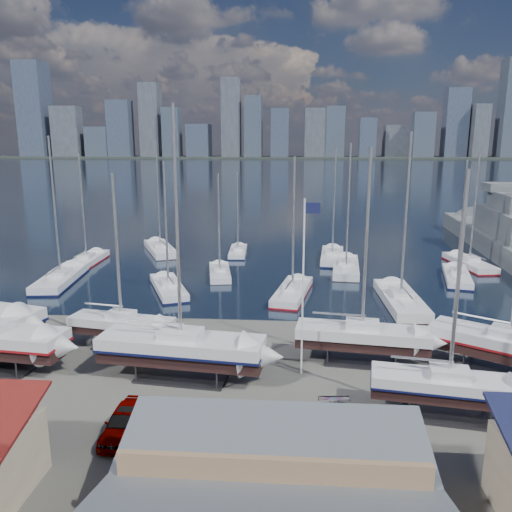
{
  "coord_description": "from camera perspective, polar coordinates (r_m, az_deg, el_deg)",
  "views": [
    {
      "loc": [
        0.59,
        -42.38,
        15.39
      ],
      "look_at": [
        -3.08,
        8.0,
        4.14
      ],
      "focal_mm": 35.0,
      "sensor_mm": 36.0,
      "label": 1
    }
  ],
  "objects": [
    {
      "name": "ground",
      "position": [
        35.85,
        2.9,
        -12.88
      ],
      "size": [
        1400.0,
        1400.0,
        0.0
      ],
      "primitive_type": "plane",
      "color": "#605E59",
      "rests_on": "ground"
    },
    {
      "name": "water",
      "position": [
        342.73,
        4.13,
        9.93
      ],
      "size": [
        1400.0,
        600.0,
        0.4
      ],
      "primitive_type": "cube",
      "color": "#172236",
      "rests_on": "ground"
    },
    {
      "name": "far_shore",
      "position": [
        602.55,
        4.19,
        11.17
      ],
      "size": [
        1400.0,
        80.0,
        2.2
      ],
      "primitive_type": "cube",
      "color": "#2D332D",
      "rests_on": "ground"
    },
    {
      "name": "skyline",
      "position": [
        596.67,
        3.47,
        14.81
      ],
      "size": [
        639.14,
        43.8,
        107.69
      ],
      "color": "#475166",
      "rests_on": "far_shore"
    },
    {
      "name": "shed_grey",
      "position": [
        21.07,
        1.83,
        -26.38
      ],
      "size": [
        12.6,
        8.4,
        4.17
      ],
      "color": "#8C6B4C",
      "rests_on": "ground"
    },
    {
      "name": "sailboat_cradle_2",
      "position": [
        39.99,
        -15.1,
        -7.53
      ],
      "size": [
        8.38,
        3.69,
        13.44
      ],
      "rotation": [
        0.0,
        0.0,
        -0.18
      ],
      "color": "#2D2D33",
      "rests_on": "ground"
    },
    {
      "name": "sailboat_cradle_3",
      "position": [
        34.15,
        -8.55,
        -10.37
      ],
      "size": [
        11.43,
        4.4,
        17.86
      ],
      "rotation": [
        0.0,
        0.0,
        -0.12
      ],
      "color": "#2D2D33",
      "rests_on": "ground"
    },
    {
      "name": "sailboat_cradle_4",
      "position": [
        36.87,
        12.0,
        -8.96
      ],
      "size": [
        9.58,
        3.75,
        15.28
      ],
      "rotation": [
        0.0,
        0.0,
        -0.12
      ],
      "color": "#2D2D33",
      "rests_on": "ground"
    },
    {
      "name": "sailboat_cradle_5",
      "position": [
        31.31,
        21.16,
        -13.71
      ],
      "size": [
        8.96,
        3.74,
        14.19
      ],
      "rotation": [
        0.0,
        0.0,
        -0.15
      ],
      "color": "#2D2D33",
      "rests_on": "ground"
    },
    {
      "name": "sailboat_cradle_6",
      "position": [
        38.28,
        26.98,
        -9.18
      ],
      "size": [
        10.22,
        8.04,
        16.61
      ],
      "rotation": [
        0.0,
        0.0,
        -0.58
      ],
      "color": "#2D2D33",
      "rests_on": "ground"
    },
    {
      "name": "sailboat_moored_0",
      "position": [
        61.13,
        -21.39,
        -2.61
      ],
      "size": [
        4.5,
        11.76,
        17.15
      ],
      "rotation": [
        0.0,
        0.0,
        1.69
      ],
      "color": "black",
      "rests_on": "water"
    },
    {
      "name": "sailboat_moored_1",
      "position": [
        69.54,
        -18.77,
        -0.65
      ],
      "size": [
        3.05,
        10.12,
        15.03
      ],
      "rotation": [
        0.0,
        0.0,
        1.59
      ],
      "color": "black",
      "rests_on": "water"
    },
    {
      "name": "sailboat_moored_2",
      "position": [
        74.23,
        -10.87,
        0.62
      ],
      "size": [
        7.48,
        11.41,
        16.8
      ],
      "rotation": [
        0.0,
        0.0,
        2.0
      ],
      "color": "black",
      "rests_on": "water"
    },
    {
      "name": "sailboat_moored_3",
      "position": [
        54.38,
        -9.97,
        -3.74
      ],
      "size": [
        6.31,
        9.96,
        14.47
      ],
      "rotation": [
        0.0,
        0.0,
        1.98
      ],
      "color": "black",
      "rests_on": "water"
    },
    {
      "name": "sailboat_moored_4",
      "position": [
        60.1,
        -4.17,
        -1.99
      ],
      "size": [
        3.81,
        8.75,
        12.79
      ],
      "rotation": [
        0.0,
        0.0,
        1.75
      ],
      "color": "black",
      "rests_on": "water"
    },
    {
      "name": "sailboat_moored_5",
      "position": [
        71.71,
        -2.08,
        0.41
      ],
      "size": [
        2.72,
        8.36,
        12.34
      ],
      "rotation": [
        0.0,
        0.0,
        1.62
      ],
      "color": "black",
      "rests_on": "water"
    },
    {
      "name": "sailboat_moored_6",
      "position": [
        52.16,
        4.18,
        -4.28
      ],
      "size": [
        4.57,
        10.35,
        14.96
      ],
      "rotation": [
        0.0,
        0.0,
        1.39
      ],
      "color": "black",
      "rests_on": "water"
    },
    {
      "name": "sailboat_moored_7",
      "position": [
        63.13,
        10.23,
        -1.45
      ],
      "size": [
        4.11,
        11.12,
        16.41
      ],
      "rotation": [
        0.0,
        0.0,
        1.47
      ],
      "color": "black",
      "rests_on": "water"
    },
    {
      "name": "sailboat_moored_8",
      "position": [
        69.02,
        8.7,
        -0.21
      ],
      "size": [
        3.89,
        10.81,
        15.83
      ],
      "rotation": [
        0.0,
        0.0,
        1.48
      ],
      "color": "black",
      "rests_on": "water"
    },
    {
      "name": "sailboat_moored_9",
      "position": [
        51.29,
        16.17,
        -5.04
      ],
      "size": [
        3.49,
        11.59,
        17.39
      ],
      "rotation": [
        0.0,
        0.0,
        1.59
      ],
      "color": "black",
      "rests_on": "water"
    },
    {
      "name": "sailboat_moored_10",
      "position": [
        62.61,
        21.97,
        -2.31
      ],
      "size": [
        4.75,
        10.03,
        14.46
      ],
      "rotation": [
        0.0,
        0.0,
        1.35
      ],
      "color": "black",
      "rests_on": "water"
    },
    {
      "name": "sailboat_moored_11",
      "position": [
        70.13,
        23.17,
        -0.89
      ],
      "size": [
        4.3,
        10.31,
        14.95
      ],
      "rotation": [
        0.0,
        0.0,
        1.73
      ],
      "color": "black",
      "rests_on": "water"
    },
    {
      "name": "naval_ship_east",
      "position": [
        80.3,
        27.14,
        1.33
      ],
      "size": [
        11.43,
        50.32,
        18.49
      ],
      "rotation": [
        0.0,
        0.0,
        1.5
      ],
      "color": "slate",
      "rests_on": "water"
    },
    {
      "name": "car_a",
      "position": [
        29.24,
        -14.67,
        -17.83
      ],
      "size": [
        1.91,
        4.68,
        1.59
      ],
      "primitive_type": "imported",
      "rotation": [
        0.0,
        0.0,
        -0.01
      ],
      "color": "gray",
      "rests_on": "ground"
    },
    {
      "name": "car_b",
      "position": [
        26.33,
        -1.72,
        -21.47
      ],
      "size": [
        4.14,
        1.92,
        1.31
      ],
      "primitive_type": "imported",
      "rotation": [
        0.0,
        0.0,
        1.44
      ],
      "color": "gray",
      "rests_on": "ground"
    },
    {
      "name": "car_c",
      "position": [
        26.31,
        15.18,
        -21.8
      ],
      "size": [
        3.58,
        5.63,
        1.45
      ],
      "primitive_type": "imported",
      "rotation": [
        0.0,
        0.0,
        0.24
      ],
      "color": "gray",
      "rests_on": "ground"
    },
    {
      "name": "car_d",
      "position": [
        27.9,
        9.7,
        -19.27
      ],
      "size": [
        2.51,
        5.35,
        1.51
      ],
      "primitive_type": "imported",
      "rotation": [
        0.0,
        0.0,
        0.08
      ],
      "color": "gray",
      "rests_on": "ground"
    },
    {
      "name": "flagpole",
      "position": [
        33.04,
        5.56,
        -2.3
      ],
      "size": [
        1.07,
        0.12,
        12.07
      ],
      "color": "white",
      "rests_on": "ground"
    }
  ]
}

